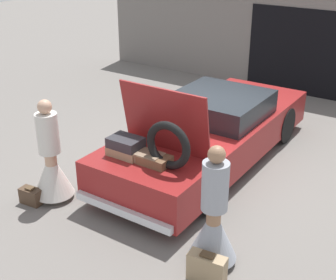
# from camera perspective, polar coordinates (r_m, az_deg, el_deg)

# --- Properties ---
(ground_plane) EXTENTS (40.00, 40.00, 0.00)m
(ground_plane) POSITION_cam_1_polar(r_m,az_deg,el_deg) (8.90, 5.06, -2.48)
(ground_plane) COLOR slate
(garage_wall_back) EXTENTS (12.00, 0.14, 2.80)m
(garage_wall_back) POSITION_cam_1_polar(r_m,az_deg,el_deg) (12.60, 16.10, 11.56)
(garage_wall_back) COLOR slate
(garage_wall_back) RESTS_ON ground_plane
(car) EXTENTS (1.87, 5.23, 1.88)m
(car) POSITION_cam_1_polar(r_m,az_deg,el_deg) (8.64, 5.17, 0.93)
(car) COLOR maroon
(car) RESTS_ON ground_plane
(person_left) EXTENTS (0.65, 0.65, 1.69)m
(person_left) POSITION_cam_1_polar(r_m,az_deg,el_deg) (7.64, -14.03, -2.95)
(person_left) COLOR tan
(person_left) RESTS_ON ground_plane
(person_right) EXTENTS (0.65, 0.65, 1.69)m
(person_right) POSITION_cam_1_polar(r_m,az_deg,el_deg) (6.08, 5.54, -10.07)
(person_right) COLOR #997051
(person_right) RESTS_ON ground_plane
(suitcase_beside_left_person) EXTENTS (0.38, 0.22, 0.29)m
(suitcase_beside_left_person) POSITION_cam_1_polar(r_m,az_deg,el_deg) (7.81, -16.34, -6.56)
(suitcase_beside_left_person) COLOR #473323
(suitcase_beside_left_person) RESTS_ON ground_plane
(suitcase_beside_right_person) EXTENTS (0.50, 0.24, 0.42)m
(suitcase_beside_right_person) POSITION_cam_1_polar(r_m,az_deg,el_deg) (6.02, 4.76, -15.31)
(suitcase_beside_right_person) COLOR #9E8460
(suitcase_beside_right_person) RESTS_ON ground_plane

